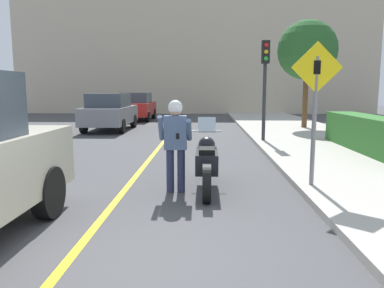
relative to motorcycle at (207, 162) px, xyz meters
The scene contains 11 objects.
ground_plane 3.45m from the motorcycle, 105.80° to the right, with size 80.00×80.00×0.00m, color #424244.
road_center_line 3.16m from the motorcycle, 119.30° to the left, with size 0.12×36.00×0.01m.
building_backdrop 23.05m from the motorcycle, 92.34° to the left, with size 28.00×1.20×8.58m.
motorcycle is the anchor object (origin of this frame).
person_biker 0.80m from the motorcycle, 156.25° to the right, with size 0.59×0.46×1.68m.
crossing_sign 2.26m from the motorcycle, ahead, with size 0.91×0.08×2.58m.
traffic_light 6.69m from the motorcycle, 71.88° to the left, with size 0.26×0.30×3.37m.
hedge_row 5.93m from the motorcycle, 38.02° to the left, with size 0.90×5.49×0.98m.
street_tree 12.01m from the motorcycle, 66.76° to the left, with size 2.68×2.68×4.86m.
parked_car_grey 11.07m from the motorcycle, 113.54° to the left, with size 1.88×4.20×1.68m.
parked_car_red 16.36m from the motorcycle, 104.88° to the left, with size 1.88×4.20×1.68m.
Camera 1 is at (0.90, -3.62, 1.86)m, focal length 35.00 mm.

